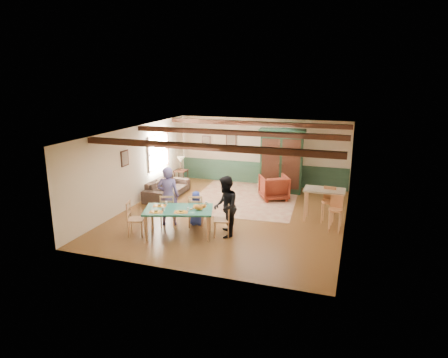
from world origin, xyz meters
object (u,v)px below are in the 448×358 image
(dining_chair_end_left, at_px, (136,218))
(counter_table, at_px, (324,205))
(dining_chair_far_left, at_px, (168,210))
(end_table, at_px, (181,177))
(dining_chair_far_right, at_px, (196,210))
(table_lamp, at_px, (181,163))
(cat, at_px, (199,207))
(bar_stool_left, at_px, (328,206))
(person_child, at_px, (196,208))
(dining_table, at_px, (179,222))
(armoire, at_px, (281,161))
(armchair, at_px, (274,187))
(dining_chair_end_right, at_px, (222,219))
(sofa, at_px, (167,188))
(bar_stool_right, at_px, (335,214))
(person_man, at_px, (168,196))
(person_woman, at_px, (225,207))

(dining_chair_end_left, height_order, counter_table, counter_table)
(dining_chair_far_left, distance_m, end_table, 4.62)
(dining_chair_far_right, xyz_separation_m, table_lamp, (-2.38, 4.09, 0.39))
(dining_chair_end_left, bearing_deg, end_table, -6.24)
(cat, relative_size, bar_stool_left, 0.34)
(person_child, bearing_deg, dining_chair_far_right, 90.00)
(dining_table, bearing_deg, person_child, 81.06)
(armoire, bearing_deg, dining_chair_far_right, -115.82)
(person_child, distance_m, armchair, 3.68)
(dining_chair_end_right, distance_m, bar_stool_left, 3.35)
(sofa, bearing_deg, person_child, -136.57)
(end_table, xyz_separation_m, bar_stool_left, (6.06, -2.60, 0.25))
(dining_chair_far_right, height_order, bar_stool_right, bar_stool_right)
(end_table, bearing_deg, dining_chair_end_left, -78.62)
(person_man, distance_m, table_lamp, 4.54)
(dining_chair_end_right, xyz_separation_m, end_table, (-3.35, 4.57, -0.19))
(end_table, bearing_deg, armoire, 3.92)
(dining_table, relative_size, dining_chair_far_right, 1.89)
(bar_stool_left, bearing_deg, armoire, 130.19)
(table_lamp, bearing_deg, dining_table, -65.90)
(table_lamp, bearing_deg, bar_stool_left, -23.22)
(dining_table, distance_m, person_child, 0.94)
(bar_stool_right, bearing_deg, person_woman, -152.53)
(dining_table, bearing_deg, dining_chair_end_right, 17.62)
(cat, bearing_deg, person_man, 136.55)
(person_woman, distance_m, bar_stool_right, 3.17)
(dining_chair_end_left, bearing_deg, table_lamp, -6.24)
(armoire, bearing_deg, dining_chair_end_left, -122.95)
(dining_chair_far_left, height_order, bar_stool_right, bar_stool_right)
(person_woman, xyz_separation_m, table_lamp, (-3.44, 4.54, 0.03))
(dining_chair_end_right, bearing_deg, armchair, 152.50)
(person_child, xyz_separation_m, bar_stool_right, (3.96, 0.79, 0.00))
(bar_stool_left, bearing_deg, person_woman, -138.02)
(person_child, distance_m, bar_stool_right, 4.04)
(table_lamp, relative_size, bar_stool_left, 0.50)
(person_man, distance_m, sofa, 2.95)
(dining_chair_far_right, bearing_deg, armchair, -133.60)
(dining_chair_end_right, distance_m, person_man, 1.86)
(bar_stool_right, bearing_deg, dining_chair_end_right, -152.76)
(armoire, distance_m, sofa, 4.43)
(person_man, distance_m, bar_stool_left, 4.82)
(dining_table, bearing_deg, armoire, 70.28)
(dining_chair_far_right, bearing_deg, armoire, -128.85)
(dining_table, bearing_deg, bar_stool_right, 22.61)
(dining_chair_end_right, bearing_deg, dining_chair_far_left, -114.92)
(person_child, relative_size, end_table, 1.72)
(end_table, relative_size, table_lamp, 1.09)
(dining_table, xyz_separation_m, armoire, (1.87, 5.21, 0.82))
(dining_table, distance_m, armchair, 4.58)
(armchair, height_order, end_table, armchair)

